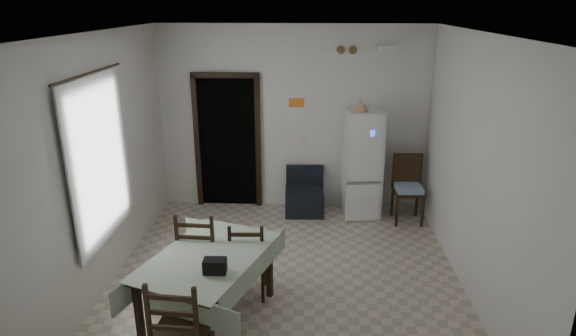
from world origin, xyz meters
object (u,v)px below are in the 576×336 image
(dining_table, at_px, (210,288))
(dining_chair_far_right, at_px, (248,257))
(dining_chair_near_head, at_px, (182,328))
(navy_seat, at_px, (304,192))
(corner_chair, at_px, (409,190))
(dining_chair_far_left, at_px, (201,252))
(fridge, at_px, (362,164))

(dining_table, bearing_deg, dining_chair_far_right, 76.26)
(dining_chair_far_right, bearing_deg, dining_chair_near_head, 71.02)
(dining_table, distance_m, dining_chair_far_right, 0.61)
(navy_seat, bearing_deg, dining_chair_far_right, -107.08)
(navy_seat, relative_size, dining_chair_far_right, 0.77)
(dining_chair_near_head, bearing_deg, dining_table, -89.85)
(dining_table, xyz_separation_m, dining_chair_far_right, (0.34, 0.50, 0.08))
(navy_seat, distance_m, dining_chair_near_head, 3.77)
(navy_seat, distance_m, dining_chair_far_right, 2.37)
(corner_chair, relative_size, dining_table, 0.69)
(navy_seat, bearing_deg, dining_chair_near_head, -107.67)
(dining_chair_far_left, bearing_deg, dining_chair_near_head, 98.21)
(fridge, xyz_separation_m, dining_table, (-1.82, -2.79, -0.45))
(dining_chair_far_left, relative_size, dining_chair_far_right, 1.13)
(fridge, relative_size, dining_chair_far_left, 1.58)
(navy_seat, distance_m, corner_chair, 1.60)
(fridge, bearing_deg, navy_seat, 173.70)
(dining_chair_far_right, bearing_deg, dining_table, 53.68)
(corner_chair, bearing_deg, dining_table, -136.38)
(fridge, relative_size, corner_chair, 1.63)
(fridge, bearing_deg, corner_chair, -25.04)
(dining_table, bearing_deg, dining_chair_near_head, -74.07)
(navy_seat, xyz_separation_m, dining_chair_near_head, (-0.99, -3.64, 0.18))
(fridge, relative_size, navy_seat, 2.32)
(corner_chair, height_order, dining_chair_far_left, dining_chair_far_left)
(fridge, relative_size, dining_chair_near_head, 1.54)
(corner_chair, height_order, dining_chair_far_right, corner_chair)
(corner_chair, bearing_deg, fridge, 159.31)
(dining_table, bearing_deg, fridge, 76.72)
(navy_seat, relative_size, dining_chair_near_head, 0.66)
(dining_chair_far_left, bearing_deg, fridge, -129.01)
(corner_chair, xyz_separation_m, dining_chair_far_right, (-2.17, -2.05, -0.04))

